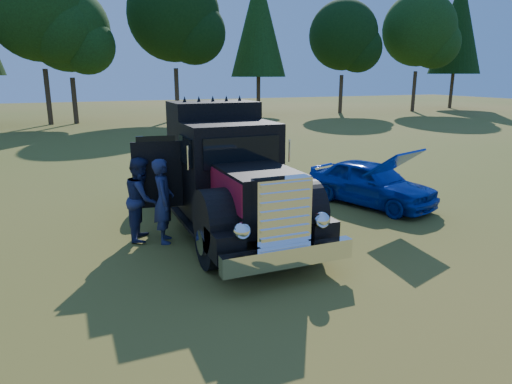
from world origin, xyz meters
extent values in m
plane|color=#465D1B|center=(0.00, 0.00, 0.00)|extent=(120.00, 120.00, 0.00)
cylinder|color=#2D2116|center=(-4.00, 29.50, 1.71)|extent=(0.36, 0.36, 3.42)
sphere|color=black|center=(-4.00, 29.50, 6.84)|extent=(6.08, 6.08, 6.08)
sphere|color=black|center=(-2.86, 28.74, 5.70)|extent=(4.18, 4.18, 4.18)
cylinder|color=#2D2116|center=(4.00, 30.00, 2.07)|extent=(0.36, 0.36, 4.14)
sphere|color=black|center=(4.00, 30.00, 8.28)|extent=(7.36, 7.36, 7.36)
sphere|color=black|center=(5.38, 29.08, 6.90)|extent=(5.06, 5.06, 5.06)
cylinder|color=#2D2116|center=(12.00, 31.50, 2.25)|extent=(0.36, 0.36, 4.50)
cone|color=black|center=(12.00, 31.50, 8.12)|extent=(5.00, 5.00, 9.38)
cylinder|color=#2D2116|center=(20.00, 30.00, 1.80)|extent=(0.36, 0.36, 3.60)
sphere|color=black|center=(20.00, 30.00, 7.20)|extent=(6.40, 6.40, 6.40)
sphere|color=black|center=(21.20, 29.20, 6.00)|extent=(4.40, 4.40, 4.40)
cylinder|color=#2D2116|center=(28.00, 29.00, 1.98)|extent=(0.36, 0.36, 3.96)
sphere|color=black|center=(28.00, 29.00, 7.92)|extent=(7.04, 7.04, 7.04)
sphere|color=black|center=(29.32, 28.12, 6.60)|extent=(4.84, 4.84, 4.84)
cylinder|color=#2D2116|center=(35.00, 31.00, 2.43)|extent=(0.36, 0.36, 4.86)
cone|color=black|center=(35.00, 31.00, 8.78)|extent=(5.40, 5.40, 10.12)
cylinder|color=#2D2116|center=(-5.80, 29.44, 2.02)|extent=(0.36, 0.36, 4.05)
sphere|color=black|center=(-5.80, 29.44, 8.09)|extent=(7.19, 7.19, 7.19)
sphere|color=black|center=(-4.45, 28.54, 6.74)|extent=(4.94, 4.94, 4.94)
cylinder|color=black|center=(-2.55, -0.35, 0.55)|extent=(0.32, 1.10, 1.10)
cylinder|color=black|center=(-0.45, -0.35, 0.55)|extent=(0.32, 1.10, 1.10)
cylinder|color=black|center=(-2.55, 4.45, 0.55)|extent=(0.32, 1.10, 1.10)
cylinder|color=black|center=(-0.45, 4.45, 0.55)|extent=(0.32, 1.10, 1.10)
cylinder|color=black|center=(-2.22, 4.45, 0.55)|extent=(0.32, 1.10, 1.10)
cylinder|color=black|center=(-0.78, 4.45, 0.55)|extent=(0.32, 1.10, 1.10)
cube|color=black|center=(-1.50, 2.25, 0.62)|extent=(1.60, 6.40, 0.28)
cube|color=white|center=(-1.50, -1.60, 0.55)|extent=(2.50, 0.22, 0.36)
cube|color=white|center=(-1.50, -1.30, 1.25)|extent=(1.05, 0.30, 1.30)
cube|color=black|center=(-1.50, -0.25, 1.30)|extent=(1.35, 1.80, 1.10)
cube|color=maroon|center=(-2.19, -0.25, 1.50)|extent=(0.02, 1.80, 0.60)
cube|color=maroon|center=(-0.81, -0.25, 1.50)|extent=(0.02, 1.80, 0.60)
cylinder|color=black|center=(-2.45, -0.35, 0.95)|extent=(0.55, 1.24, 1.24)
cylinder|color=black|center=(-0.55, -0.35, 0.95)|extent=(0.55, 1.24, 1.24)
sphere|color=white|center=(-2.28, -1.37, 1.05)|extent=(0.32, 0.32, 0.32)
sphere|color=white|center=(-0.72, -1.37, 1.05)|extent=(0.32, 0.32, 0.32)
cube|color=black|center=(-1.50, 1.30, 1.55)|extent=(2.05, 1.30, 2.10)
cube|color=black|center=(-1.50, 0.63, 2.05)|extent=(1.70, 0.05, 0.65)
cube|color=black|center=(-1.50, 2.60, 1.75)|extent=(2.05, 1.30, 2.50)
cube|color=black|center=(-1.50, 4.25, 0.95)|extent=(2.00, 2.00, 0.35)
cube|color=black|center=(-3.07, 1.86, 1.45)|extent=(1.10, 0.24, 1.50)
cube|color=maroon|center=(-3.08, 1.91, 1.30)|extent=(0.84, 0.16, 0.75)
imported|color=#070FA9|center=(3.01, 2.16, 0.64)|extent=(2.67, 4.06, 1.29)
cube|color=#070FA9|center=(2.45, 0.56, 1.55)|extent=(1.53, 1.31, 0.67)
imported|color=#1E2C47|center=(-3.05, 1.44, 0.94)|extent=(0.58, 0.76, 1.89)
imported|color=#21364E|center=(-3.45, 1.84, 0.94)|extent=(0.96, 1.09, 1.88)
camera|label=1|loc=(-4.90, -8.24, 3.64)|focal=32.00mm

